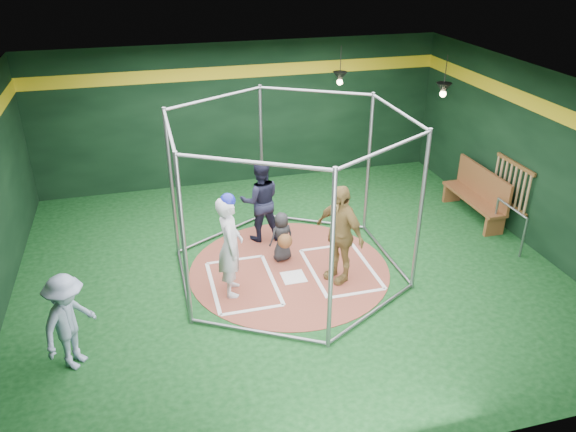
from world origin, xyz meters
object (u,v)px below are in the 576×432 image
object	(u,v)px
umpire	(260,201)
dugout_bench	(478,193)
visitor_leopard	(339,234)
batter_figure	(230,245)

from	to	relation	value
umpire	dugout_bench	size ratio (longest dim) A/B	0.88
umpire	visitor_leopard	bearing A→B (deg)	123.27
visitor_leopard	umpire	bearing A→B (deg)	-177.44
umpire	dugout_bench	world-z (taller)	umpire
visitor_leopard	dugout_bench	distance (m)	4.18
batter_figure	dugout_bench	size ratio (longest dim) A/B	0.98
visitor_leopard	umpire	xyz separation A→B (m)	(-1.04, 1.85, -0.07)
batter_figure	visitor_leopard	xyz separation A→B (m)	(1.97, -0.07, -0.02)
visitor_leopard	umpire	world-z (taller)	visitor_leopard
dugout_bench	batter_figure	bearing A→B (deg)	-165.32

